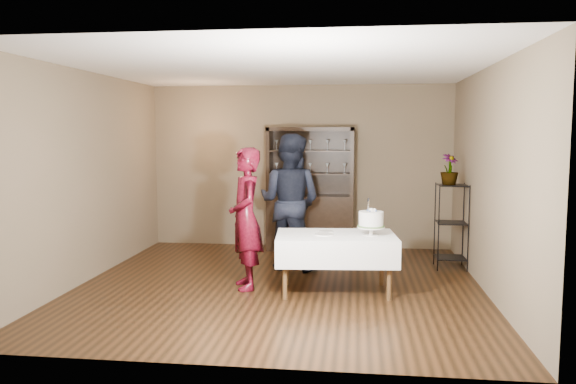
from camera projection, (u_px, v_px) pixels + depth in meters
name	position (u px, v px, depth m)	size (l,w,h in m)	color
floor	(280.00, 285.00, 7.06)	(5.00, 5.00, 0.00)	black
ceiling	(279.00, 67.00, 6.78)	(5.00, 5.00, 0.00)	white
back_wall	(300.00, 167.00, 9.39)	(5.00, 0.02, 2.70)	brown
wall_left	(87.00, 177.00, 7.23)	(0.02, 5.00, 2.70)	brown
wall_right	(489.00, 181.00, 6.62)	(0.02, 5.00, 2.70)	brown
china_hutch	(310.00, 209.00, 9.19)	(1.40, 0.48, 2.00)	black
plant_etagere	(451.00, 223.00, 7.90)	(0.42, 0.42, 1.20)	black
cake_table	(336.00, 248.00, 6.71)	(1.49, 1.00, 0.70)	white
woman	(246.00, 218.00, 6.86)	(0.63, 0.42, 1.74)	black
man	(290.00, 202.00, 7.86)	(0.92, 0.72, 1.90)	black
cake	(371.00, 220.00, 6.61)	(0.36, 0.36, 0.45)	white
plate_near	(324.00, 234.00, 6.64)	(0.22, 0.22, 0.01)	white
plate_far	(326.00, 231.00, 6.84)	(0.17, 0.17, 0.01)	white
potted_plant	(449.00, 169.00, 7.81)	(0.24, 0.24, 0.43)	#4D7336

